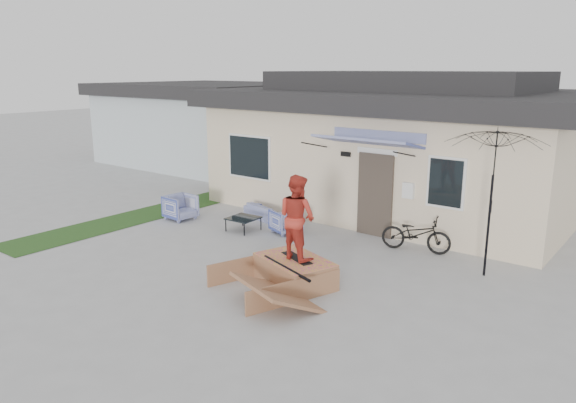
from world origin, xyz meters
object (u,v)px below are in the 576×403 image
Objects in this scene: bicycle at (416,230)px; skater at (297,215)px; skateboard at (297,257)px; patio_umbrella at (491,192)px; coffee_table at (243,224)px; loveseat at (265,209)px; skate_ramp at (295,271)px; armchair_right at (286,220)px; armchair_left at (180,206)px.

skater is at bearing 149.80° from bicycle.
patio_umbrella is at bearing 66.65° from skateboard.
coffee_table is at bearing 93.66° from bicycle.
patio_umbrella reaches higher than loveseat.
bicycle is 3.44m from skate_ramp.
loveseat is 4.81m from skate_ramp.
loveseat is at bearing 160.51° from skateboard.
coffee_table is at bearing 118.35° from loveseat.
skater is (-2.80, -2.68, -0.36)m from patio_umbrella.
armchair_right is 3.36m from bicycle.
skate_ramp is at bearing -32.28° from coffee_table.
skate_ramp is (3.52, -3.27, -0.02)m from loveseat.
loveseat is 2.37m from armchair_left.
coffee_table is 3.99m from skater.
loveseat is at bearing 175.14° from patio_umbrella.
skater reaches higher than loveseat.
patio_umbrella is at bearing -126.88° from skater.
loveseat is 6.53m from patio_umbrella.
armchair_left is 0.48× the size of bicycle.
skateboard is (-2.80, -2.68, -1.21)m from patio_umbrella.
loveseat is 0.84× the size of skater.
coffee_table is at bearing -173.40° from patio_umbrella.
armchair_right reaches higher than loveseat.
skater is at bearing 90.00° from skate_ramp.
armchair_left is 2.16m from coffee_table.
armchair_left reaches higher than armchair_right.
armchair_left is 0.46× the size of skater.
skater is at bearing 152.29° from loveseat.
bicycle is 0.79× the size of skate_ramp.
skate_ramp is 2.33× the size of skateboard.
bicycle is 3.38m from skateboard.
skateboard is at bearing -103.91° from armchair_left.
armchair_right is 3.42m from skate_ramp.
skate_ramp is (-2.82, -2.73, -1.49)m from patio_umbrella.
skater is (-1.03, -3.22, 0.88)m from bicycle.
patio_umbrella is at bearing 63.15° from skate_ramp.
armchair_left is at bearing -172.96° from coffee_table.
skate_ramp is at bearing 149.78° from bicycle.
coffee_table is at bearing -39.84° from armchair_right.
armchair_left reaches higher than skate_ramp.
loveseat is 0.64× the size of patio_umbrella.
coffee_table is 0.44× the size of skater.
armchair_right is 5.25m from patio_umbrella.
coffee_table is at bearing -79.10° from armchair_left.
armchair_left reaches higher than coffee_table.
skateboard reaches higher than coffee_table.
skateboard reaches higher than loveseat.
skateboard is 0.86m from skater.
bicycle reaches higher than skateboard.
loveseat is 1.61× the size of skateboard.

